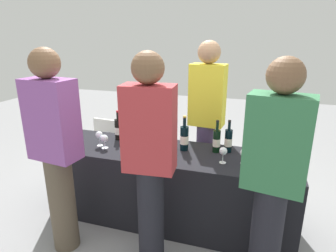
# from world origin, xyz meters

# --- Properties ---
(ground_plane) EXTENTS (12.00, 12.00, 0.00)m
(ground_plane) POSITION_xyz_m (0.00, 0.00, 0.00)
(ground_plane) COLOR gray
(tasting_table) EXTENTS (2.33, 0.66, 0.72)m
(tasting_table) POSITION_xyz_m (0.00, 0.00, 0.36)
(tasting_table) COLOR black
(tasting_table) RESTS_ON ground_plane
(wine_bottle_0) EXTENTS (0.08, 0.08, 0.31)m
(wine_bottle_0) POSITION_xyz_m (-0.59, 0.16, 0.83)
(wine_bottle_0) COLOR black
(wine_bottle_0) RESTS_ON tasting_table
(wine_bottle_1) EXTENTS (0.07, 0.07, 0.32)m
(wine_bottle_1) POSITION_xyz_m (-0.16, 0.10, 0.84)
(wine_bottle_1) COLOR black
(wine_bottle_1) RESTS_ON tasting_table
(wine_bottle_2) EXTENTS (0.08, 0.08, 0.33)m
(wine_bottle_2) POSITION_xyz_m (0.13, 0.08, 0.84)
(wine_bottle_2) COLOR black
(wine_bottle_2) RESTS_ON tasting_table
(wine_bottle_3) EXTENTS (0.07, 0.07, 0.31)m
(wine_bottle_3) POSITION_xyz_m (0.43, 0.12, 0.83)
(wine_bottle_3) COLOR black
(wine_bottle_3) RESTS_ON tasting_table
(wine_bottle_4) EXTENTS (0.07, 0.07, 0.31)m
(wine_bottle_4) POSITION_xyz_m (0.53, 0.16, 0.83)
(wine_bottle_4) COLOR black
(wine_bottle_4) RESTS_ON tasting_table
(wine_glass_0) EXTENTS (0.07, 0.07, 0.15)m
(wine_glass_0) POSITION_xyz_m (-0.68, -0.06, 0.83)
(wine_glass_0) COLOR silver
(wine_glass_0) RESTS_ON tasting_table
(wine_glass_1) EXTENTS (0.07, 0.07, 0.14)m
(wine_glass_1) POSITION_xyz_m (-0.61, -0.10, 0.81)
(wine_glass_1) COLOR silver
(wine_glass_1) RESTS_ON tasting_table
(wine_glass_2) EXTENTS (0.07, 0.07, 0.15)m
(wine_glass_2) POSITION_xyz_m (0.05, -0.09, 0.83)
(wine_glass_2) COLOR silver
(wine_glass_2) RESTS_ON tasting_table
(wine_glass_3) EXTENTS (0.07, 0.07, 0.14)m
(wine_glass_3) POSITION_xyz_m (0.52, -0.10, 0.82)
(wine_glass_3) COLOR silver
(wine_glass_3) RESTS_ON tasting_table
(wine_glass_4) EXTENTS (0.07, 0.07, 0.14)m
(wine_glass_4) POSITION_xyz_m (0.69, -0.06, 0.82)
(wine_glass_4) COLOR silver
(wine_glass_4) RESTS_ON tasting_table
(wine_glass_5) EXTENTS (0.07, 0.07, 0.14)m
(wine_glass_5) POSITION_xyz_m (0.77, -0.15, 0.82)
(wine_glass_5) COLOR silver
(wine_glass_5) RESTS_ON tasting_table
(server_pouring) EXTENTS (0.38, 0.23, 1.72)m
(server_pouring) POSITION_xyz_m (0.26, 0.53, 0.96)
(server_pouring) COLOR #3F3351
(server_pouring) RESTS_ON ground_plane
(guest_0) EXTENTS (0.41, 0.26, 1.68)m
(guest_0) POSITION_xyz_m (-0.72, -0.64, 0.92)
(guest_0) COLOR brown
(guest_0) RESTS_ON ground_plane
(guest_1) EXTENTS (0.38, 0.23, 1.67)m
(guest_1) POSITION_xyz_m (0.05, -0.60, 0.92)
(guest_1) COLOR black
(guest_1) RESTS_ON ground_plane
(guest_2) EXTENTS (0.41, 0.27, 1.65)m
(guest_2) POSITION_xyz_m (0.90, -0.59, 0.90)
(guest_2) COLOR black
(guest_2) RESTS_ON ground_plane
(menu_board) EXTENTS (0.50, 0.08, 0.71)m
(menu_board) POSITION_xyz_m (-1.05, 0.81, 0.36)
(menu_board) COLOR white
(menu_board) RESTS_ON ground_plane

